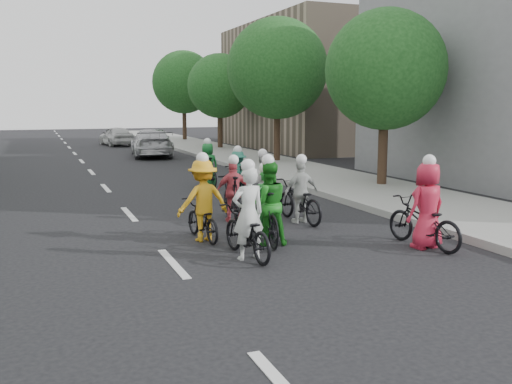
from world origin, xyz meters
TOP-DOWN VIEW (x-y plane):
  - ground at (0.00, 0.00)m, footprint 120.00×120.00m
  - sidewalk_right at (8.00, 10.00)m, footprint 4.00×80.00m
  - curb_right at (6.05, 10.00)m, footprint 0.18×80.00m
  - bldg_se at (16.00, 24.00)m, footprint 10.00×14.00m
  - tree_r_0 at (8.80, 6.60)m, footprint 4.00×4.00m
  - tree_r_1 at (8.80, 15.60)m, footprint 4.80×4.80m
  - tree_r_2 at (8.80, 24.60)m, footprint 4.00×4.00m
  - tree_r_3 at (8.80, 33.60)m, footprint 4.80×4.80m
  - cyclist_0 at (1.37, -0.13)m, footprint 0.81×1.89m
  - cyclist_1 at (2.12, 0.71)m, footprint 0.91×1.92m
  - cyclist_2 at (1.00, 1.53)m, footprint 1.16×1.67m
  - cyclist_3 at (2.23, 3.15)m, footprint 0.91×1.96m
  - cyclist_4 at (4.94, -0.67)m, footprint 0.94×2.00m
  - cyclist_5 at (2.25, 1.19)m, footprint 0.57×1.56m
  - cyclist_6 at (3.41, 4.21)m, footprint 0.98×1.90m
  - cyclist_7 at (3.52, 6.48)m, footprint 1.00×1.73m
  - cyclist_8 at (3.70, 2.47)m, footprint 0.92×2.01m
  - cyclist_9 at (3.31, 8.96)m, footprint 0.80×1.81m
  - follow_car_lead at (3.81, 21.39)m, footprint 2.69×5.38m
  - follow_car_trail at (3.18, 30.66)m, footprint 2.17×4.16m

SIDE VIEW (x-z plane):
  - ground at x=0.00m, z-range 0.00..0.00m
  - sidewalk_right at x=8.00m, z-range 0.00..0.15m
  - curb_right at x=6.05m, z-range 0.00..0.18m
  - cyclist_5 at x=2.25m, z-range -0.25..1.40m
  - cyclist_8 at x=3.70m, z-range -0.24..1.42m
  - cyclist_6 at x=3.41m, z-range -0.24..1.43m
  - cyclist_0 at x=1.37m, z-range -0.33..1.53m
  - cyclist_7 at x=3.52m, z-range -0.18..1.42m
  - cyclist_3 at x=2.23m, z-range -0.19..1.46m
  - cyclist_9 at x=3.31m, z-range -0.22..1.49m
  - cyclist_4 at x=4.94m, z-range -0.29..1.59m
  - follow_car_trail at x=3.18m, z-range 0.00..1.35m
  - cyclist_2 at x=1.00m, z-range -0.24..1.63m
  - cyclist_1 at x=2.12m, z-range -0.23..1.63m
  - follow_car_lead at x=3.81m, z-range 0.00..1.50m
  - tree_r_0 at x=8.80m, z-range 0.98..6.95m
  - tree_r_2 at x=8.80m, z-range 0.98..6.95m
  - bldg_se at x=16.00m, z-range 0.00..8.00m
  - tree_r_1 at x=8.80m, z-range 1.05..7.98m
  - tree_r_3 at x=8.80m, z-range 1.05..7.98m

